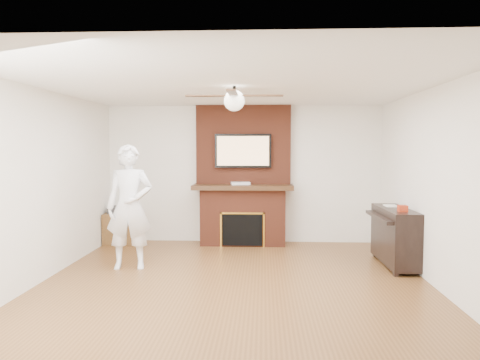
{
  "coord_description": "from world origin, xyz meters",
  "views": [
    {
      "loc": [
        0.37,
        -5.83,
        1.74
      ],
      "look_at": [
        0.03,
        0.9,
        1.27
      ],
      "focal_mm": 35.0,
      "sensor_mm": 36.0,
      "label": 1
    }
  ],
  "objects_px": {
    "fireplace": "(243,189)",
    "side_table": "(122,226)",
    "person": "(129,207)",
    "piano": "(394,235)"
  },
  "relations": [
    {
      "from": "person",
      "to": "piano",
      "type": "distance_m",
      "value": 3.89
    },
    {
      "from": "side_table",
      "to": "piano",
      "type": "relative_size",
      "value": 0.51
    },
    {
      "from": "side_table",
      "to": "piano",
      "type": "xyz_separation_m",
      "value": [
        4.49,
        -1.41,
        0.15
      ]
    },
    {
      "from": "fireplace",
      "to": "piano",
      "type": "distance_m",
      "value": 2.78
    },
    {
      "from": "person",
      "to": "piano",
      "type": "bearing_deg",
      "value": -2.49
    },
    {
      "from": "person",
      "to": "side_table",
      "type": "bearing_deg",
      "value": 102.83
    },
    {
      "from": "person",
      "to": "piano",
      "type": "relative_size",
      "value": 1.37
    },
    {
      "from": "fireplace",
      "to": "side_table",
      "type": "height_order",
      "value": "fireplace"
    },
    {
      "from": "fireplace",
      "to": "piano",
      "type": "height_order",
      "value": "fireplace"
    },
    {
      "from": "side_table",
      "to": "piano",
      "type": "height_order",
      "value": "piano"
    }
  ]
}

